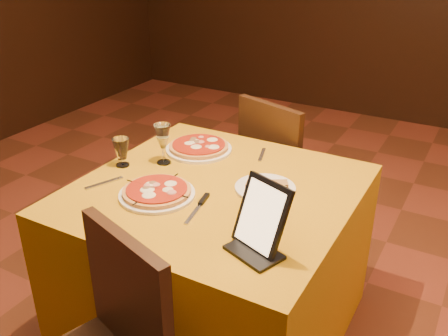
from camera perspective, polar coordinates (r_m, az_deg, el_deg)
The scene contains 11 objects.
main_table at distance 2.26m, azimuth -0.87°, elevation -10.66°, with size 1.10×1.10×0.75m, color #B57E0B.
chair_main_far at distance 2.87m, azimuth 7.52°, elevation -0.53°, with size 0.47×0.47×0.91m, color black, non-canonical shape.
pizza_near at distance 2.00m, azimuth -7.67°, elevation -2.80°, with size 0.30×0.30×0.03m.
pizza_far at distance 2.39m, azimuth -2.90°, elevation 2.34°, with size 0.32×0.32×0.03m.
cutlet_dish at distance 2.04m, azimuth 4.73°, elevation -2.18°, with size 0.25×0.25×0.03m.
wine_glass at distance 2.25m, azimuth -6.99°, elevation 2.77°, with size 0.07×0.07×0.19m, color #C9CB73, non-canonical shape.
water_glass at distance 2.26m, azimuth -11.63°, elevation 1.77°, with size 0.08×0.08×0.13m, color white, non-canonical shape.
tablet at distance 1.64m, azimuth 4.33°, elevation -5.45°, with size 0.19×0.02×0.24m, color black.
knife at distance 1.89m, azimuth -3.23°, elevation -4.91°, with size 0.20×0.02×0.01m, color silver.
fork_near at distance 2.14m, azimuth -13.54°, elevation -1.68°, with size 0.17×0.02×0.01m, color #A9A8AF.
fork_far at distance 2.35m, azimuth 4.35°, elevation 1.51°, with size 0.15×0.02×0.01m, color #B4B3BA.
Camera 1 is at (0.75, -1.36, 1.72)m, focal length 40.00 mm.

